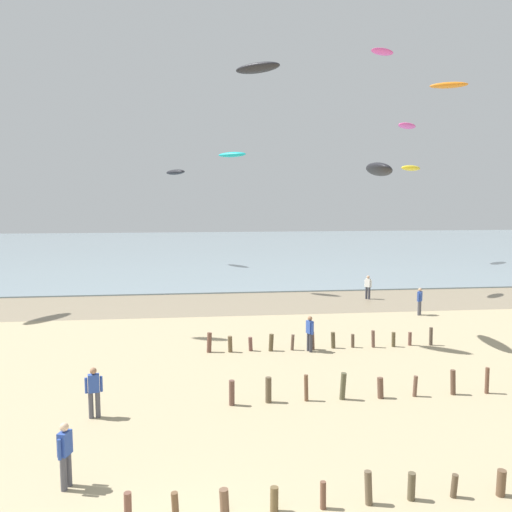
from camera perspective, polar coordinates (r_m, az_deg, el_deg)
name	(u,v)px	position (r m, az deg, el deg)	size (l,w,h in m)	color
wet_sand_strip	(191,304)	(35.85, -7.09, -5.30)	(120.00, 7.62, 0.01)	gray
sea	(194,249)	(74.27, -6.82, 0.80)	(160.00, 70.00, 0.10)	#7F939E
groyne_mid	(459,383)	(21.14, 21.42, -12.83)	(17.84, 0.35, 1.01)	brown
groyne_far	(310,341)	(25.40, 5.99, -9.27)	(11.12, 0.38, 0.95)	brown
person_nearest_camera	(310,333)	(24.90, 5.92, -8.35)	(0.32, 0.54, 1.71)	#383842
person_mid_beach	(94,391)	(18.46, -17.36, -13.95)	(0.56, 0.29, 1.71)	#4C4C56
person_by_waterline	(420,300)	(33.84, 17.52, -4.67)	(0.40, 0.45, 1.71)	#4C4C56
person_right_flank	(65,453)	(14.63, -20.20, -19.65)	(0.32, 0.55, 1.71)	#4C4C56
person_far_down_beach	(368,286)	(38.14, 12.18, -3.29)	(0.42, 0.44, 1.71)	#383842
kite_aloft_0	(382,52)	(51.45, 13.69, 20.95)	(2.59, 0.83, 0.41)	#E54C99
kite_aloft_1	(257,68)	(26.24, 0.16, 19.94)	(2.46, 0.79, 0.39)	black
kite_aloft_2	(407,126)	(60.93, 16.24, 13.55)	(3.46, 1.11, 0.55)	#E54C99
kite_aloft_4	(411,168)	(40.67, 16.63, 9.23)	(2.50, 0.80, 0.40)	yellow
kite_aloft_5	(232,155)	(39.54, -2.65, 11.05)	(2.40, 0.77, 0.38)	#19B2B7
kite_aloft_6	(175,172)	(55.85, -8.84, 9.08)	(3.42, 1.09, 0.55)	black
kite_aloft_8	(379,169)	(26.89, 13.32, 9.23)	(3.30, 1.06, 0.53)	black
kite_aloft_9	(449,85)	(56.06, 20.40, 17.16)	(3.55, 1.14, 0.57)	orange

